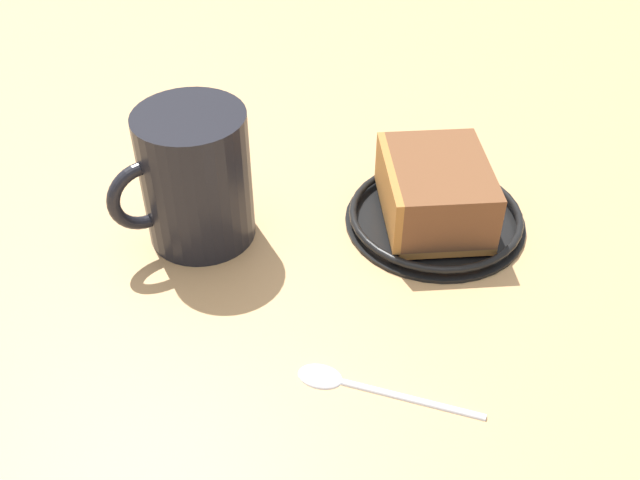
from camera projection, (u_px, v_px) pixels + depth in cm
name	position (u px, v px, depth cm)	size (l,w,h in cm)	color
ground_plane	(357.00, 251.00, 58.80)	(148.11, 148.11, 2.72)	tan
small_plate	(435.00, 217.00, 59.04)	(14.64, 14.64, 1.21)	black
cake_slice	(435.00, 191.00, 57.35)	(12.90, 12.67, 5.12)	#9E662D
tea_mug	(194.00, 177.00, 54.86)	(10.97, 8.38, 10.83)	black
teaspoon	(350.00, 381.00, 46.51)	(5.03, 12.02, 0.80)	silver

